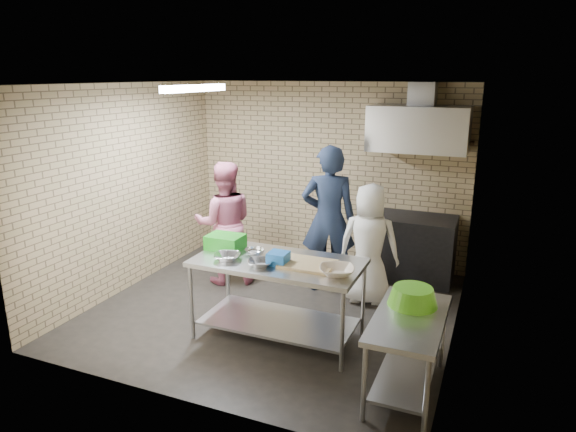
# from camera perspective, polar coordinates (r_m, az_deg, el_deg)

# --- Properties ---
(floor) EXTENTS (4.20, 4.20, 0.00)m
(floor) POSITION_cam_1_polar(r_m,az_deg,el_deg) (6.45, -1.53, -10.24)
(floor) COLOR black
(floor) RESTS_ON ground
(ceiling) EXTENTS (4.20, 4.20, 0.00)m
(ceiling) POSITION_cam_1_polar(r_m,az_deg,el_deg) (5.81, -1.72, 14.49)
(ceiling) COLOR black
(ceiling) RESTS_ON ground
(back_wall) EXTENTS (4.20, 0.06, 2.70)m
(back_wall) POSITION_cam_1_polar(r_m,az_deg,el_deg) (7.81, 4.43, 4.76)
(back_wall) COLOR tan
(back_wall) RESTS_ON ground
(front_wall) EXTENTS (4.20, 0.06, 2.70)m
(front_wall) POSITION_cam_1_polar(r_m,az_deg,el_deg) (4.32, -12.59, -4.52)
(front_wall) COLOR tan
(front_wall) RESTS_ON ground
(left_wall) EXTENTS (0.06, 4.00, 2.70)m
(left_wall) POSITION_cam_1_polar(r_m,az_deg,el_deg) (7.10, -17.30, 2.99)
(left_wall) COLOR tan
(left_wall) RESTS_ON ground
(right_wall) EXTENTS (0.06, 4.00, 2.70)m
(right_wall) POSITION_cam_1_polar(r_m,az_deg,el_deg) (5.50, 18.76, -0.66)
(right_wall) COLOR tan
(right_wall) RESTS_ON ground
(prep_table) EXTENTS (1.79, 0.89, 0.89)m
(prep_table) POSITION_cam_1_polar(r_m,az_deg,el_deg) (5.64, -1.11, -9.20)
(prep_table) COLOR silver
(prep_table) RESTS_ON floor
(side_counter) EXTENTS (0.60, 1.20, 0.75)m
(side_counter) POSITION_cam_1_polar(r_m,az_deg,el_deg) (4.88, 13.07, -14.75)
(side_counter) COLOR silver
(side_counter) RESTS_ON floor
(stove) EXTENTS (1.20, 0.70, 0.90)m
(stove) POSITION_cam_1_polar(r_m,az_deg,el_deg) (7.41, 13.39, -3.44)
(stove) COLOR black
(stove) RESTS_ON floor
(range_hood) EXTENTS (1.30, 0.60, 0.60)m
(range_hood) POSITION_cam_1_polar(r_m,az_deg,el_deg) (7.11, 14.30, 9.37)
(range_hood) COLOR silver
(range_hood) RESTS_ON back_wall
(hood_duct) EXTENTS (0.35, 0.30, 0.30)m
(hood_duct) POSITION_cam_1_polar(r_m,az_deg,el_deg) (7.22, 14.73, 13.02)
(hood_duct) COLOR #A5A8AD
(hood_duct) RESTS_ON back_wall
(wall_shelf) EXTENTS (0.80, 0.20, 0.04)m
(wall_shelf) POSITION_cam_1_polar(r_m,az_deg,el_deg) (7.28, 16.78, 7.90)
(wall_shelf) COLOR #3F2B19
(wall_shelf) RESTS_ON back_wall
(fluorescent_fixture) EXTENTS (0.10, 1.25, 0.08)m
(fluorescent_fixture) POSITION_cam_1_polar(r_m,az_deg,el_deg) (6.29, -10.30, 13.79)
(fluorescent_fixture) COLOR white
(fluorescent_fixture) RESTS_ON ceiling
(green_crate) EXTENTS (0.40, 0.30, 0.16)m
(green_crate) POSITION_cam_1_polar(r_m,az_deg,el_deg) (5.84, -6.97, -2.87)
(green_crate) COLOR #1C9A1C
(green_crate) RESTS_ON prep_table
(blue_tub) EXTENTS (0.20, 0.20, 0.13)m
(blue_tub) POSITION_cam_1_polar(r_m,az_deg,el_deg) (5.34, -1.08, -4.71)
(blue_tub) COLOR blue
(blue_tub) RESTS_ON prep_table
(cutting_board) EXTENTS (0.55, 0.42, 0.03)m
(cutting_board) POSITION_cam_1_polar(r_m,az_deg,el_deg) (5.32, 2.24, -5.36)
(cutting_board) COLOR tan
(cutting_board) RESTS_ON prep_table
(mixing_bowl_a) EXTENTS (0.36, 0.36, 0.07)m
(mixing_bowl_a) POSITION_cam_1_polar(r_m,az_deg,el_deg) (5.50, -6.78, -4.54)
(mixing_bowl_a) COLOR silver
(mixing_bowl_a) RESTS_ON prep_table
(mixing_bowl_b) EXTENTS (0.27, 0.27, 0.07)m
(mixing_bowl_b) POSITION_cam_1_polar(r_m,az_deg,el_deg) (5.61, -3.74, -4.03)
(mixing_bowl_b) COLOR silver
(mixing_bowl_b) RESTS_ON prep_table
(mixing_bowl_c) EXTENTS (0.33, 0.33, 0.06)m
(mixing_bowl_c) POSITION_cam_1_polar(r_m,az_deg,el_deg) (5.30, -3.09, -5.23)
(mixing_bowl_c) COLOR #BBBEC2
(mixing_bowl_c) RESTS_ON prep_table
(ceramic_bowl) EXTENTS (0.44, 0.44, 0.08)m
(ceramic_bowl) POSITION_cam_1_polar(r_m,az_deg,el_deg) (5.09, 5.44, -6.08)
(ceramic_bowl) COLOR beige
(ceramic_bowl) RESTS_ON prep_table
(green_basin) EXTENTS (0.46, 0.46, 0.17)m
(green_basin) POSITION_cam_1_polar(r_m,az_deg,el_deg) (4.90, 13.68, -8.64)
(green_basin) COLOR #59C626
(green_basin) RESTS_ON side_counter
(bottle_green) EXTENTS (0.06, 0.06, 0.15)m
(bottle_green) POSITION_cam_1_polar(r_m,az_deg,el_deg) (7.25, 18.03, 8.53)
(bottle_green) COLOR green
(bottle_green) RESTS_ON wall_shelf
(man_navy) EXTENTS (0.82, 0.67, 1.95)m
(man_navy) POSITION_cam_1_polar(r_m,az_deg,el_deg) (6.70, 4.51, -0.37)
(man_navy) COLOR #141D33
(man_navy) RESTS_ON floor
(woman_pink) EXTENTS (1.03, 0.96, 1.69)m
(woman_pink) POSITION_cam_1_polar(r_m,az_deg,el_deg) (7.03, -7.07, -0.78)
(woman_pink) COLOR #C86A89
(woman_pink) RESTS_ON floor
(woman_white) EXTENTS (0.79, 0.56, 1.53)m
(woman_white) POSITION_cam_1_polar(r_m,az_deg,el_deg) (6.45, 8.99, -3.12)
(woman_white) COLOR white
(woman_white) RESTS_ON floor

